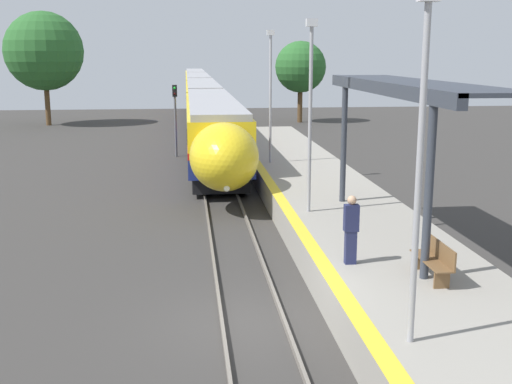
{
  "coord_description": "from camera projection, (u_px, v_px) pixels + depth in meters",
  "views": [
    {
      "loc": [
        -1.42,
        -13.87,
        6.15
      ],
      "look_at": [
        0.6,
        4.82,
        2.08
      ],
      "focal_mm": 45.0,
      "sensor_mm": 36.0,
      "label": 1
    }
  ],
  "objects": [
    {
      "name": "background_tree_right",
      "position": [
        300.0,
        67.0,
        57.51
      ],
      "size": [
        4.58,
        4.58,
        7.27
      ],
      "color": "brown",
      "rests_on": "ground_plane"
    },
    {
      "name": "person_waiting",
      "position": [
        351.0,
        228.0,
        15.92
      ],
      "size": [
        0.36,
        0.23,
        1.75
      ],
      "color": "navy",
      "rests_on": "platform_right"
    },
    {
      "name": "station_canopy",
      "position": [
        400.0,
        92.0,
        18.19
      ],
      "size": [
        2.02,
        11.07,
        4.4
      ],
      "color": "#333842",
      "rests_on": "platform_right"
    },
    {
      "name": "rail_right",
      "position": [
        283.0,
        319.0,
        14.98
      ],
      "size": [
        0.08,
        90.0,
        0.15
      ],
      "primitive_type": "cube",
      "color": "slate",
      "rests_on": "ground_plane"
    },
    {
      "name": "lamppost_mid",
      "position": [
        310.0,
        106.0,
        20.69
      ],
      "size": [
        0.36,
        0.2,
        6.24
      ],
      "color": "#9E9EA3",
      "rests_on": "platform_right"
    },
    {
      "name": "train",
      "position": [
        200.0,
        94.0,
        64.9
      ],
      "size": [
        2.86,
        85.9,
        3.71
      ],
      "color": "black",
      "rests_on": "ground_plane"
    },
    {
      "name": "rail_left",
      "position": [
        222.0,
        322.0,
        14.83
      ],
      "size": [
        0.08,
        90.0,
        0.15
      ],
      "primitive_type": "cube",
      "color": "slate",
      "rests_on": "ground_plane"
    },
    {
      "name": "platform_right",
      "position": [
        416.0,
        297.0,
        15.23
      ],
      "size": [
        4.4,
        64.0,
        0.99
      ],
      "color": "gray",
      "rests_on": "ground_plane"
    },
    {
      "name": "ground_plane",
      "position": [
        253.0,
        323.0,
        14.92
      ],
      "size": [
        120.0,
        120.0,
        0.0
      ],
      "primitive_type": "plane",
      "color": "#383533"
    },
    {
      "name": "platform_bench",
      "position": [
        435.0,
        259.0,
        14.96
      ],
      "size": [
        0.44,
        1.75,
        0.89
      ],
      "color": "brown",
      "rests_on": "platform_right"
    },
    {
      "name": "background_tree_left",
      "position": [
        44.0,
        51.0,
        54.81
      ],
      "size": [
        6.7,
        6.7,
        9.7
      ],
      "color": "brown",
      "rests_on": "ground_plane"
    },
    {
      "name": "lamppost_near",
      "position": [
        420.0,
        151.0,
        11.02
      ],
      "size": [
        0.36,
        0.2,
        6.24
      ],
      "color": "#9E9EA3",
      "rests_on": "platform_right"
    },
    {
      "name": "lamppost_far",
      "position": [
        270.0,
        89.0,
        30.37
      ],
      "size": [
        0.36,
        0.2,
        6.24
      ],
      "color": "#9E9EA3",
      "rests_on": "platform_right"
    },
    {
      "name": "railway_signal",
      "position": [
        175.0,
        113.0,
        38.51
      ],
      "size": [
        0.28,
        0.28,
        4.32
      ],
      "color": "#59595E",
      "rests_on": "ground_plane"
    }
  ]
}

